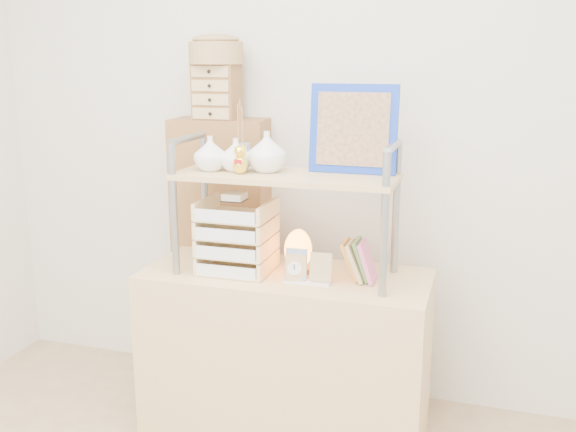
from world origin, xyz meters
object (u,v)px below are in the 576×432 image
object	(u,v)px
cabinet	(223,256)
letter_tray	(236,240)
desk	(286,355)
salt_lamp	(298,251)

from	to	relation	value
cabinet	letter_tray	distance (m)	0.52
desk	cabinet	xyz separation A→B (m)	(-0.44, 0.37, 0.30)
letter_tray	salt_lamp	xyz separation A→B (m)	(0.25, 0.06, -0.04)
desk	salt_lamp	size ratio (longest dim) A/B	6.40
desk	salt_lamp	distance (m)	0.47
letter_tray	salt_lamp	distance (m)	0.26
salt_lamp	cabinet	bearing A→B (deg)	144.75
desk	salt_lamp	bearing A→B (deg)	25.60
cabinet	salt_lamp	distance (m)	0.63
desk	salt_lamp	world-z (taller)	salt_lamp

